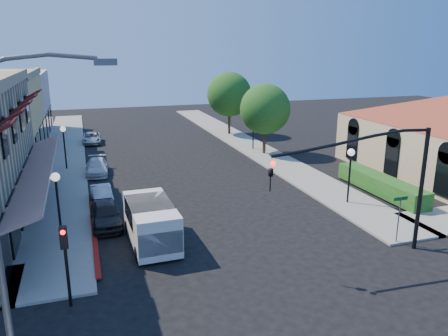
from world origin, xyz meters
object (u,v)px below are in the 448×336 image
object	(u,v)px
secondary_signal	(65,252)
cobra_streetlight	(6,211)
street_tree_b	(229,94)
signal_mast_arm	(385,172)
street_tree_a	(265,109)
lamppost_right_far	(253,122)
lamppost_right_near	(350,162)
lamppost_left_far	(64,137)
parked_car_b	(102,195)
street_name_sign	(399,212)
parked_car_c	(97,167)
parked_car_a	(106,214)
parked_car_d	(92,138)
lamppost_left_near	(57,189)
white_van	(151,221)

from	to	relation	value
secondary_signal	cobra_streetlight	xyz separation A→B (m)	(-1.15, -3.41, 2.95)
street_tree_b	signal_mast_arm	distance (m)	30.65
street_tree_a	lamppost_right_far	bearing A→B (deg)	98.53
lamppost_right_near	lamppost_right_far	distance (m)	16.00
street_tree_b	lamppost_left_far	distance (m)	20.06
cobra_streetlight	parked_car_b	world-z (taller)	cobra_streetlight
street_name_sign	signal_mast_arm	bearing A→B (deg)	-156.80
street_name_sign	street_tree_b	bearing A→B (deg)	87.50
lamppost_right_far	parked_car_c	bearing A→B (deg)	-164.78
parked_car_a	lamppost_right_far	bearing A→B (deg)	44.53
lamppost_right_far	parked_car_d	bearing A→B (deg)	151.44
street_tree_a	secondary_signal	bearing A→B (deg)	-129.21
street_tree_b	lamppost_left_far	size ratio (longest dim) A/B	1.97
street_tree_a	parked_car_c	size ratio (longest dim) A/B	1.63
street_tree_a	parked_car_d	bearing A→B (deg)	146.31
cobra_streetlight	parked_car_b	size ratio (longest dim) A/B	2.81
cobra_streetlight	lamppost_left_near	bearing A→B (deg)	86.29
cobra_streetlight	street_name_sign	bearing A→B (deg)	14.16
lamppost_right_near	lamppost_left_far	bearing A→B (deg)	140.53
street_name_sign	parked_car_b	bearing A→B (deg)	141.75
lamppost_left_near	lamppost_right_near	world-z (taller)	same
street_name_sign	white_van	world-z (taller)	street_name_sign
lamppost_right_far	white_van	bearing A→B (deg)	-125.11
white_van	parked_car_d	bearing A→B (deg)	94.48
street_tree_a	secondary_signal	world-z (taller)	street_tree_a
street_name_sign	white_van	distance (m)	12.27
cobra_streetlight	lamppost_right_near	distance (m)	20.44
secondary_signal	white_van	bearing A→B (deg)	50.05
lamppost_right_far	white_van	xyz separation A→B (m)	(-12.66, -18.01, -1.50)
parked_car_a	parked_car_c	size ratio (longest dim) A/B	1.00
street_tree_b	secondary_signal	distance (m)	34.97
lamppost_left_near	parked_car_d	xyz separation A→B (m)	(2.30, 24.00, -2.18)
street_tree_b	street_name_sign	world-z (taller)	street_tree_b
secondary_signal	lamppost_left_near	distance (m)	6.63
street_tree_a	lamppost_right_far	distance (m)	2.49
lamppost_right_near	parked_car_b	distance (m)	15.68
lamppost_left_far	parked_car_a	world-z (taller)	lamppost_left_far
signal_mast_arm	cobra_streetlight	bearing A→B (deg)	-166.89
secondary_signal	lamppost_left_near	bearing A→B (deg)	94.34
parked_car_d	street_tree_a	bearing A→B (deg)	-31.56
white_van	parked_car_d	world-z (taller)	white_van
secondary_signal	parked_car_b	bearing A→B (deg)	81.17
lamppost_right_near	parked_car_a	xyz separation A→B (m)	(-14.70, 1.15, -2.06)
street_tree_a	lamppost_right_near	size ratio (longest dim) A/B	1.82
street_name_sign	parked_car_d	world-z (taller)	street_name_sign
signal_mast_arm	lamppost_left_far	distance (m)	25.07
cobra_streetlight	street_tree_a	bearing A→B (deg)	53.21
lamppost_right_near	parked_car_d	distance (m)	28.23
parked_car_d	street_tree_b	bearing A→B (deg)	2.13
signal_mast_arm	white_van	size ratio (longest dim) A/B	1.64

